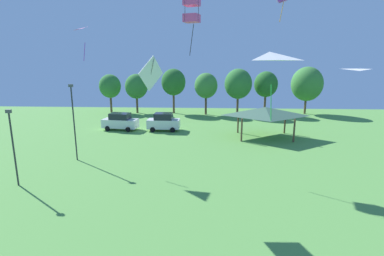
{
  "coord_description": "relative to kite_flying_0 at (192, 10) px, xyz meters",
  "views": [
    {
      "loc": [
        -0.74,
        3.7,
        8.93
      ],
      "look_at": [
        -1.44,
        17.26,
        5.83
      ],
      "focal_mm": 28.0,
      "sensor_mm": 36.0,
      "label": 1
    }
  ],
  "objects": [
    {
      "name": "kite_flying_0",
      "position": [
        0.0,
        0.0,
        0.0
      ],
      "size": [
        1.5,
        1.5,
        4.68
      ],
      "color": "#E54C93"
    },
    {
      "name": "treeline_tree_4",
      "position": [
        6.36,
        22.84,
        -7.84
      ],
      "size": [
        4.43,
        4.43,
        7.57
      ],
      "color": "brown",
      "rests_on": "ground"
    },
    {
      "name": "treeline_tree_5",
      "position": [
        11.02,
        23.93,
        -7.98
      ],
      "size": [
        3.84,
        3.84,
        7.12
      ],
      "color": "brown",
      "rests_on": "ground"
    },
    {
      "name": "kite_flying_10",
      "position": [
        -2.1,
        -7.72,
        -4.86
      ],
      "size": [
        1.2,
        1.89,
        2.18
      ],
      "color": "white"
    },
    {
      "name": "kite_flying_6",
      "position": [
        4.92,
        -8.51,
        -4.42
      ],
      "size": [
        2.28,
        1.7,
        3.42
      ],
      "color": "white"
    },
    {
      "name": "treeline_tree_2",
      "position": [
        -4.34,
        24.18,
        -7.71
      ],
      "size": [
        4.06,
        4.06,
        7.51
      ],
      "color": "brown",
      "rests_on": "ground"
    },
    {
      "name": "light_post_1",
      "position": [
        -12.32,
        -6.65,
        -9.78
      ],
      "size": [
        0.36,
        0.2,
        5.59
      ],
      "color": "#2D2D33",
      "rests_on": "ground"
    },
    {
      "name": "parked_car_second_from_left",
      "position": [
        -4.21,
        11.12,
        -11.84
      ],
      "size": [
        4.14,
        2.16,
        2.28
      ],
      "rotation": [
        0.0,
        0.0,
        -0.02
      ],
      "color": "silver",
      "rests_on": "ground"
    },
    {
      "name": "kite_flying_5",
      "position": [
        12.05,
        -4.45,
        -5.34
      ],
      "size": [
        1.76,
        1.38,
        0.14
      ],
      "color": "white"
    },
    {
      "name": "kite_flying_2",
      "position": [
        -9.45,
        1.49,
        -1.78
      ],
      "size": [
        1.92,
        1.95,
        2.63
      ],
      "color": "#E54C93"
    },
    {
      "name": "treeline_tree_6",
      "position": [
        17.92,
        24.67,
        -7.95
      ],
      "size": [
        5.15,
        5.15,
        7.86
      ],
      "color": "brown",
      "rests_on": "ground"
    },
    {
      "name": "treeline_tree_3",
      "position": [
        1.14,
        23.13,
        -8.19
      ],
      "size": [
        3.78,
        3.78,
        6.87
      ],
      "color": "brown",
      "rests_on": "ground"
    },
    {
      "name": "treeline_tree_0",
      "position": [
        -15.32,
        24.44,
        -8.45
      ],
      "size": [
        3.66,
        3.66,
        6.55
      ],
      "color": "brown",
      "rests_on": "ground"
    },
    {
      "name": "parked_car_leftmost",
      "position": [
        -9.9,
        11.23,
        -11.87
      ],
      "size": [
        4.72,
        2.47,
        2.2
      ],
      "rotation": [
        0.0,
        0.0,
        -0.13
      ],
      "color": "silver",
      "rests_on": "ground"
    },
    {
      "name": "light_post_0",
      "position": [
        -10.45,
        -0.87,
        -9.12
      ],
      "size": [
        0.36,
        0.2,
        6.88
      ],
      "color": "#2D2D33",
      "rests_on": "ground"
    },
    {
      "name": "park_pavilion",
      "position": [
        8.13,
        8.36,
        -9.88
      ],
      "size": [
        7.46,
        5.25,
        3.6
      ],
      "color": "brown",
      "rests_on": "ground"
    },
    {
      "name": "treeline_tree_1",
      "position": [
        -10.65,
        24.06,
        -8.43
      ],
      "size": [
        3.8,
        3.8,
        6.64
      ],
      "color": "brown",
      "rests_on": "ground"
    }
  ]
}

